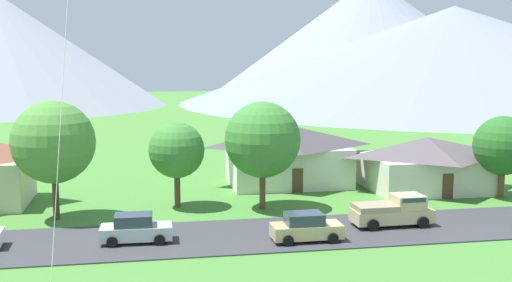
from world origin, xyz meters
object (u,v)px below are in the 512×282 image
at_px(house_left_center, 288,154).
at_px(tree_right_of_center, 503,146).
at_px(parked_car_tan_mid_west, 306,228).
at_px(tree_center, 53,142).
at_px(tree_near_right, 263,140).
at_px(pickup_truck_sand_west_side, 394,211).
at_px(house_right_center, 426,162).
at_px(tree_left_of_center, 177,150).
at_px(parked_car_silver_west_end, 136,229).

bearing_deg(house_left_center, tree_right_of_center, -27.70).
bearing_deg(house_left_center, parked_car_tan_mid_west, -99.78).
relative_size(tree_center, tree_near_right, 1.04).
height_order(parked_car_tan_mid_west, pickup_truck_sand_west_side, pickup_truck_sand_west_side).
distance_m(house_left_center, tree_near_right, 9.41).
xyz_separation_m(house_left_center, parked_car_tan_mid_west, (-2.91, -16.88, -1.82)).
xyz_separation_m(tree_center, pickup_truck_sand_west_side, (21.86, -5.86, -4.25)).
height_order(house_right_center, tree_right_of_center, tree_right_of_center).
height_order(house_left_center, tree_right_of_center, tree_right_of_center).
height_order(house_right_center, tree_left_of_center, tree_left_of_center).
height_order(tree_center, pickup_truck_sand_west_side, tree_center).
distance_m(tree_right_of_center, pickup_truck_sand_west_side, 13.78).
xyz_separation_m(tree_center, tree_right_of_center, (33.59, 0.69, -1.18)).
distance_m(tree_left_of_center, tree_center, 8.64).
relative_size(parked_car_tan_mid_west, pickup_truck_sand_west_side, 0.80).
relative_size(house_left_center, tree_near_right, 1.38).
distance_m(parked_car_silver_west_end, pickup_truck_sand_west_side, 16.54).
bearing_deg(pickup_truck_sand_west_side, tree_right_of_center, 29.19).
distance_m(tree_left_of_center, parked_car_tan_mid_west, 12.84).
xyz_separation_m(tree_near_right, parked_car_silver_west_end, (-9.04, -7.09, -4.20)).
relative_size(tree_center, parked_car_tan_mid_west, 1.93).
height_order(tree_near_right, parked_car_tan_mid_west, tree_near_right).
bearing_deg(pickup_truck_sand_west_side, parked_car_silver_west_end, -177.45).
height_order(house_left_center, pickup_truck_sand_west_side, house_left_center).
relative_size(tree_near_right, pickup_truck_sand_west_side, 1.50).
bearing_deg(tree_left_of_center, parked_car_silver_west_end, -108.95).
bearing_deg(parked_car_tan_mid_west, tree_center, 152.04).
height_order(house_right_center, parked_car_silver_west_end, house_right_center).
bearing_deg(parked_car_silver_west_end, tree_center, 128.98).
height_order(house_right_center, pickup_truck_sand_west_side, house_right_center).
height_order(parked_car_silver_west_end, parked_car_tan_mid_west, same).
relative_size(tree_left_of_center, parked_car_tan_mid_west, 1.49).
bearing_deg(parked_car_silver_west_end, pickup_truck_sand_west_side, 2.55).
xyz_separation_m(house_right_center, parked_car_silver_west_end, (-23.83, -11.39, -1.41)).
relative_size(parked_car_silver_west_end, parked_car_tan_mid_west, 1.01).
bearing_deg(parked_car_silver_west_end, tree_right_of_center, 14.46).
bearing_deg(tree_near_right, parked_car_tan_mid_west, -83.69).
relative_size(house_right_center, tree_near_right, 1.34).
distance_m(house_right_center, tree_left_of_center, 21.12).
bearing_deg(house_right_center, tree_right_of_center, -42.86).
relative_size(tree_right_of_center, parked_car_tan_mid_west, 1.53).
height_order(tree_center, parked_car_silver_west_end, tree_center).
bearing_deg(parked_car_tan_mid_west, tree_left_of_center, 124.53).
relative_size(tree_left_of_center, tree_center, 0.78).
bearing_deg(parked_car_silver_west_end, tree_left_of_center, 71.05).
distance_m(house_left_center, house_right_center, 11.62).
xyz_separation_m(house_right_center, parked_car_tan_mid_west, (-13.83, -12.93, -1.41)).
xyz_separation_m(house_left_center, tree_near_right, (-3.86, -8.25, 2.38)).
distance_m(tree_center, tree_right_of_center, 33.62).
distance_m(house_left_center, pickup_truck_sand_west_side, 15.13).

